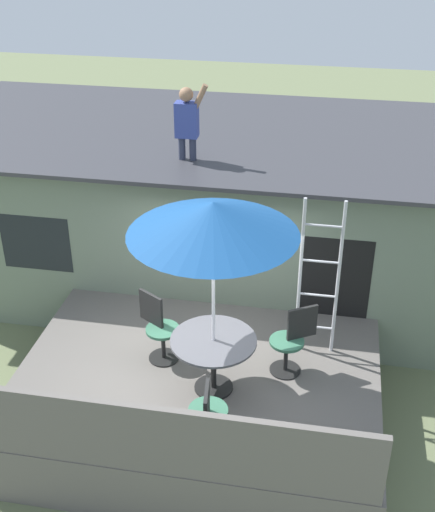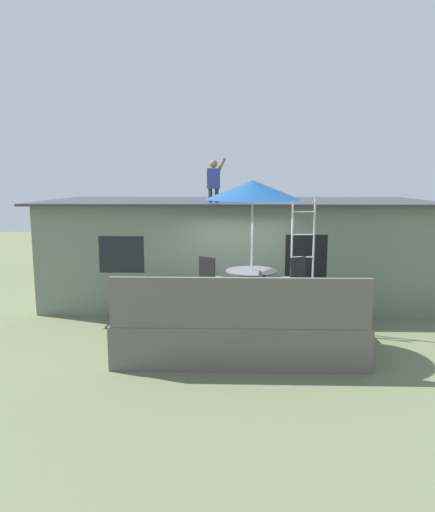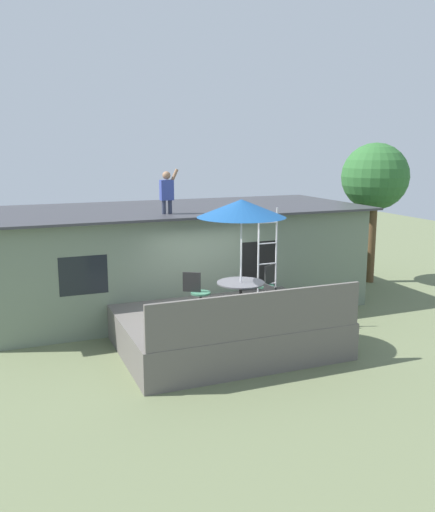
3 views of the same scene
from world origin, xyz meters
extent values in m
plane|color=#66704C|center=(0.00, 0.00, 0.00)|extent=(40.00, 40.00, 0.00)
cube|color=slate|center=(0.00, 3.60, 1.36)|extent=(10.00, 4.00, 2.72)
cube|color=#38383D|center=(0.00, 3.60, 2.75)|extent=(10.50, 4.50, 0.06)
cube|color=black|center=(-2.81, 1.61, 1.55)|extent=(1.10, 0.03, 0.90)
cube|color=black|center=(1.64, 1.61, 1.05)|extent=(1.00, 0.03, 2.00)
cube|color=#605B56|center=(0.00, 0.00, 0.40)|extent=(4.62, 3.53, 0.80)
cube|color=#605B56|center=(0.00, -1.72, 1.25)|extent=(4.52, 0.08, 0.90)
cylinder|color=black|center=(0.26, -0.28, 0.82)|extent=(0.48, 0.48, 0.03)
cylinder|color=black|center=(0.26, -0.28, 1.17)|extent=(0.07, 0.07, 0.71)
cylinder|color=#4C4C51|center=(0.26, -0.28, 1.53)|extent=(1.04, 1.04, 0.03)
cylinder|color=silver|center=(0.26, -0.28, 2.00)|extent=(0.04, 0.04, 2.40)
cone|color=#194C8C|center=(0.26, -0.28, 3.15)|extent=(1.90, 1.90, 0.38)
cylinder|color=silver|center=(1.19, 0.76, 1.90)|extent=(0.04, 0.04, 2.20)
cylinder|color=silver|center=(1.67, 0.76, 1.90)|extent=(0.04, 0.04, 2.20)
cylinder|color=silver|center=(1.43, 0.76, 1.15)|extent=(0.48, 0.03, 0.03)
cylinder|color=silver|center=(1.43, 0.76, 1.65)|extent=(0.48, 0.03, 0.03)
cylinder|color=silver|center=(1.43, 0.76, 2.15)|extent=(0.48, 0.03, 0.03)
cylinder|color=silver|center=(1.43, 0.76, 2.65)|extent=(0.48, 0.03, 0.03)
cylinder|color=#33384C|center=(-0.68, 2.29, 2.95)|extent=(0.10, 0.10, 0.34)
cylinder|color=#33384C|center=(-0.52, 2.29, 2.95)|extent=(0.10, 0.10, 0.34)
cube|color=#384799|center=(-0.60, 2.29, 3.37)|extent=(0.32, 0.20, 0.50)
sphere|color=#997051|center=(-0.60, 2.29, 3.73)|extent=(0.20, 0.20, 0.20)
cylinder|color=#997051|center=(-0.42, 2.29, 3.67)|extent=(0.26, 0.08, 0.44)
cylinder|color=black|center=(-0.50, 0.19, 0.81)|extent=(0.40, 0.40, 0.02)
cylinder|color=black|center=(-0.50, 0.19, 1.03)|extent=(0.06, 0.06, 0.44)
cylinder|color=#33664C|center=(-0.50, 0.19, 1.26)|extent=(0.44, 0.44, 0.04)
cube|color=black|center=(-0.67, 0.29, 1.50)|extent=(0.36, 0.24, 0.44)
cylinder|color=black|center=(1.10, 0.22, 0.81)|extent=(0.40, 0.40, 0.02)
cylinder|color=black|center=(1.10, 0.22, 1.03)|extent=(0.06, 0.06, 0.44)
cylinder|color=#33664C|center=(1.10, 0.22, 1.26)|extent=(0.44, 0.44, 0.04)
cube|color=black|center=(1.27, 0.32, 1.50)|extent=(0.36, 0.24, 0.44)
cylinder|color=black|center=(0.37, -1.19, 0.81)|extent=(0.40, 0.40, 0.02)
cylinder|color=black|center=(0.37, -1.19, 1.03)|extent=(0.06, 0.06, 0.44)
cylinder|color=#33664C|center=(0.37, -1.19, 1.26)|extent=(0.44, 0.44, 0.04)
cube|color=black|center=(0.39, -1.39, 1.50)|extent=(0.09, 0.40, 0.44)
camera|label=1|loc=(1.46, -6.60, 6.31)|focal=46.89mm
camera|label=2|loc=(-0.15, -9.54, 3.36)|focal=32.91mm
camera|label=3|loc=(-4.52, -10.80, 4.44)|focal=38.55mm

